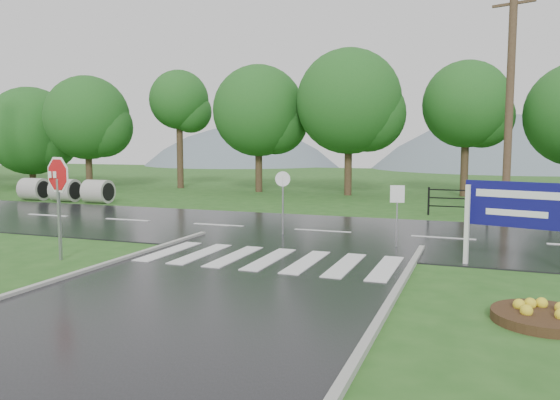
% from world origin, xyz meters
% --- Properties ---
extents(ground, '(120.00, 120.00, 0.00)m').
position_xyz_m(ground, '(0.00, 0.00, 0.00)').
color(ground, '#27581D').
rests_on(ground, ground).
extents(main_road, '(90.00, 8.00, 0.04)m').
position_xyz_m(main_road, '(0.00, 10.00, 0.00)').
color(main_road, black).
rests_on(main_road, ground).
extents(crosswalk, '(6.50, 2.80, 0.02)m').
position_xyz_m(crosswalk, '(0.00, 5.00, 0.06)').
color(crosswalk, silver).
rests_on(crosswalk, ground).
extents(fence_west, '(9.58, 0.08, 1.20)m').
position_xyz_m(fence_west, '(7.75, 16.00, 0.72)').
color(fence_west, black).
rests_on(fence_west, ground).
extents(hills, '(102.00, 48.00, 48.00)m').
position_xyz_m(hills, '(3.49, 65.00, -15.54)').
color(hills, slate).
rests_on(hills, ground).
extents(treeline, '(83.20, 5.20, 10.00)m').
position_xyz_m(treeline, '(1.00, 24.00, 0.00)').
color(treeline, '#19521A').
rests_on(treeline, ground).
extents(culvert_pipes, '(5.50, 1.20, 1.20)m').
position_xyz_m(culvert_pipes, '(-15.52, 15.00, 0.60)').
color(culvert_pipes, '#9E9B93').
rests_on(culvert_pipes, ground).
extents(stop_sign, '(1.24, 0.37, 2.88)m').
position_xyz_m(stop_sign, '(-5.20, 3.25, 1.99)').
color(stop_sign, '#939399').
rests_on(stop_sign, ground).
extents(estate_billboard, '(2.36, 0.73, 2.13)m').
position_xyz_m(estate_billboard, '(5.90, 6.29, 1.46)').
color(estate_billboard, silver).
rests_on(estate_billboard, ground).
extents(flower_bed, '(1.71, 1.71, 0.34)m').
position_xyz_m(flower_bed, '(6.16, 2.09, 0.13)').
color(flower_bed, '#332111').
rests_on(flower_bed, ground).
extents(reg_sign_small, '(0.41, 0.09, 1.84)m').
position_xyz_m(reg_sign_small, '(2.82, 7.93, 1.33)').
color(reg_sign_small, '#939399').
rests_on(reg_sign_small, ground).
extents(reg_sign_round, '(0.49, 0.14, 2.14)m').
position_xyz_m(reg_sign_round, '(-1.04, 8.87, 1.36)').
color(reg_sign_round, '#939399').
rests_on(reg_sign_round, ground).
extents(utility_pole_east, '(1.56, 0.65, 9.14)m').
position_xyz_m(utility_pole_east, '(6.02, 15.50, 4.64)').
color(utility_pole_east, '#473523').
rests_on(utility_pole_east, ground).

